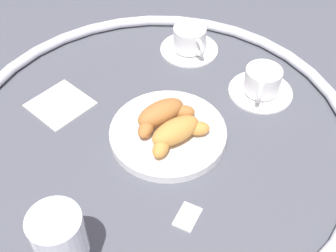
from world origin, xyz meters
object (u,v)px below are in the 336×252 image
coffee_cup_near (190,41)px  coffee_cup_far (262,84)px  sugar_packet (187,216)px  pastry_plate (168,133)px  croissant_small (177,132)px  croissant_large (162,114)px  juice_glass_left (59,237)px  folded_napkin (60,104)px

coffee_cup_near → coffee_cup_far: size_ratio=1.00×
coffee_cup_near → coffee_cup_far: 0.21m
sugar_packet → coffee_cup_far: bearing=178.4°
pastry_plate → sugar_packet: size_ratio=4.54×
croissant_small → sugar_packet: croissant_small is taller
croissant_small → coffee_cup_near: size_ratio=1.00×
croissant_small → coffee_cup_near: croissant_small is taller
coffee_cup_near → coffee_cup_far: (-0.06, 0.20, 0.00)m
pastry_plate → sugar_packet: bearing=73.4°
croissant_large → croissant_small: bearing=94.1°
juice_glass_left → folded_napkin: bearing=-105.1°
croissant_large → coffee_cup_far: size_ratio=1.00×
pastry_plate → juice_glass_left: size_ratio=1.62×
folded_napkin → coffee_cup_near: bearing=-172.5°
croissant_small → juice_glass_left: juice_glass_left is taller
pastry_plate → sugar_packet: (0.05, 0.18, -0.01)m
pastry_plate → coffee_cup_far: bearing=-174.0°
juice_glass_left → coffee_cup_far: bearing=-157.6°
croissant_small → coffee_cup_far: (-0.23, -0.06, -0.01)m
pastry_plate → croissant_large: croissant_large is taller
pastry_plate → croissant_large: bearing=-86.5°
pastry_plate → folded_napkin: pastry_plate is taller
sugar_packet → coffee_cup_near: bearing=-155.8°
coffee_cup_far → folded_napkin: coffee_cup_far is taller
pastry_plate → folded_napkin: 0.24m
croissant_large → coffee_cup_near: (-0.17, -0.20, -0.01)m
coffee_cup_near → sugar_packet: size_ratio=2.72×
croissant_large → coffee_cup_far: (-0.23, -0.00, -0.01)m
croissant_small → coffee_cup_near: bearing=-123.2°
coffee_cup_far → sugar_packet: 0.35m
croissant_small → juice_glass_left: size_ratio=0.97×
coffee_cup_near → sugar_packet: coffee_cup_near is taller
coffee_cup_near → croissant_large: bearing=49.5°
pastry_plate → croissant_small: (-0.00, 0.03, 0.03)m
coffee_cup_near → coffee_cup_far: bearing=107.9°
coffee_cup_near → sugar_packet: (0.22, 0.40, -0.02)m
coffee_cup_far → sugar_packet: bearing=35.3°
croissant_large → juice_glass_left: 0.33m
croissant_large → folded_napkin: (0.16, -0.16, -0.04)m
coffee_cup_far → croissant_large: bearing=0.1°
croissant_large → folded_napkin: croissant_large is taller
pastry_plate → croissant_small: size_ratio=1.67×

